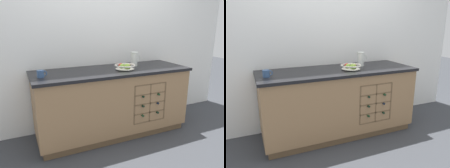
{
  "view_description": "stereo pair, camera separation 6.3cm",
  "coord_description": "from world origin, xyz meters",
  "views": [
    {
      "loc": [
        -1.13,
        -2.49,
        1.46
      ],
      "look_at": [
        0.0,
        0.0,
        0.69
      ],
      "focal_mm": 35.0,
      "sensor_mm": 36.0,
      "label": 1
    },
    {
      "loc": [
        -1.07,
        -2.51,
        1.46
      ],
      "look_at": [
        0.0,
        0.0,
        0.69
      ],
      "focal_mm": 35.0,
      "sensor_mm": 36.0,
      "label": 2
    }
  ],
  "objects": [
    {
      "name": "ground_plane",
      "position": [
        0.0,
        0.0,
        0.0
      ],
      "size": [
        14.0,
        14.0,
        0.0
      ],
      "primitive_type": "plane",
      "color": "#383A3F"
    },
    {
      "name": "back_wall",
      "position": [
        0.0,
        0.4,
        1.27
      ],
      "size": [
        4.4,
        0.06,
        2.55
      ],
      "primitive_type": "cube",
      "color": "white",
      "rests_on": "ground_plane"
    },
    {
      "name": "kitchen_island",
      "position": [
        0.0,
        -0.0,
        0.45
      ],
      "size": [
        2.01,
        0.72,
        0.88
      ],
      "color": "brown",
      "rests_on": "ground_plane"
    },
    {
      "name": "fruit_bowl",
      "position": [
        0.14,
        -0.08,
        0.92
      ],
      "size": [
        0.26,
        0.26,
        0.09
      ],
      "color": "silver",
      "rests_on": "kitchen_island"
    },
    {
      "name": "white_pitcher",
      "position": [
        0.37,
        0.08,
        0.98
      ],
      "size": [
        0.15,
        0.1,
        0.19
      ],
      "color": "silver",
      "rests_on": "kitchen_island"
    },
    {
      "name": "ceramic_mug",
      "position": [
        -0.88,
        -0.07,
        0.92
      ],
      "size": [
        0.11,
        0.08,
        0.08
      ],
      "color": "#385684",
      "rests_on": "kitchen_island"
    }
  ]
}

